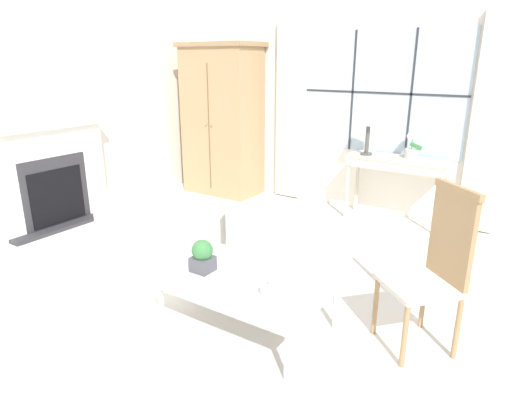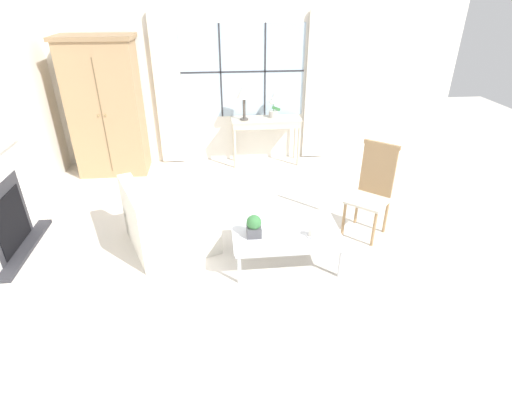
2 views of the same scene
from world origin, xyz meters
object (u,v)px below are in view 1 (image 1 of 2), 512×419
(fireplace, at_px, (48,167))
(potted_plant_small, at_px, (202,256))
(side_chair_wooden, at_px, (436,262))
(table_lamp, at_px, (369,119))
(console_table, at_px, (397,166))
(potted_orchid, at_px, (412,144))
(armchair_upholstered, at_px, (164,238))
(pillar_candle, at_px, (267,291))
(coffee_table, at_px, (248,283))
(armoire, at_px, (222,120))

(fireplace, relative_size, potted_plant_small, 9.04)
(side_chair_wooden, relative_size, potted_plant_small, 4.68)
(table_lamp, height_order, side_chair_wooden, table_lamp)
(console_table, bearing_deg, side_chair_wooden, -66.84)
(potted_orchid, relative_size, side_chair_wooden, 0.34)
(table_lamp, bearing_deg, console_table, 9.22)
(table_lamp, bearing_deg, side_chair_wooden, -59.06)
(armchair_upholstered, xyz_separation_m, potted_plant_small, (0.96, -0.55, 0.26))
(table_lamp, distance_m, side_chair_wooden, 2.71)
(side_chair_wooden, height_order, potted_plant_small, side_chair_wooden)
(fireplace, xyz_separation_m, pillar_candle, (3.38, -0.66, -0.27))
(coffee_table, bearing_deg, side_chair_wooden, 24.94)
(fireplace, bearing_deg, side_chair_wooden, 0.32)
(fireplace, bearing_deg, table_lamp, 38.34)
(fireplace, distance_m, armoire, 2.41)
(armchair_upholstered, relative_size, potted_plant_small, 5.11)
(console_table, distance_m, armchair_upholstered, 2.82)
(armoire, distance_m, potted_orchid, 2.64)
(potted_plant_small, relative_size, pillar_candle, 1.97)
(armoire, height_order, potted_orchid, armoire)
(armoire, relative_size, side_chair_wooden, 1.86)
(table_lamp, xyz_separation_m, armchair_upholstered, (-1.08, -2.33, -0.96))
(armoire, height_order, pillar_candle, armoire)
(coffee_table, height_order, pillar_candle, pillar_candle)
(console_table, distance_m, potted_plant_small, 2.98)
(fireplace, height_order, potted_orchid, fireplace)
(armoire, bearing_deg, coffee_table, -49.43)
(table_lamp, xyz_separation_m, pillar_candle, (0.49, -2.95, -0.78))
(coffee_table, relative_size, potted_plant_small, 4.80)
(potted_orchid, distance_m, side_chair_wooden, 2.56)
(armoire, xyz_separation_m, console_table, (2.51, 0.09, -0.36))
(armoire, xyz_separation_m, table_lamp, (2.14, 0.03, 0.17))
(potted_orchid, bearing_deg, table_lamp, -166.85)
(side_chair_wooden, relative_size, coffee_table, 0.98)
(armoire, bearing_deg, table_lamp, 0.70)
(fireplace, relative_size, console_table, 1.88)
(fireplace, xyz_separation_m, potted_plant_small, (2.78, -0.58, -0.19))
(fireplace, distance_m, console_table, 4.02)
(table_lamp, xyz_separation_m, potted_plant_small, (-0.12, -2.88, -0.70))
(fireplace, height_order, potted_plant_small, fireplace)
(fireplace, bearing_deg, potted_orchid, 35.37)
(potted_orchid, height_order, coffee_table, potted_orchid)
(table_lamp, height_order, coffee_table, table_lamp)
(side_chair_wooden, bearing_deg, fireplace, -179.68)
(pillar_candle, bearing_deg, potted_orchid, 89.87)
(fireplace, height_order, armoire, fireplace)
(armoire, xyz_separation_m, coffee_table, (2.37, -2.77, -0.69))
(potted_plant_small, bearing_deg, table_lamp, 87.59)
(armoire, distance_m, potted_plant_small, 3.53)
(side_chair_wooden, bearing_deg, armoire, 147.37)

